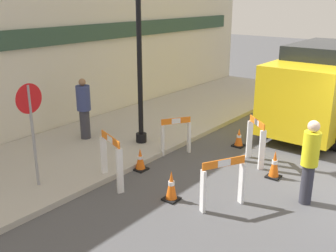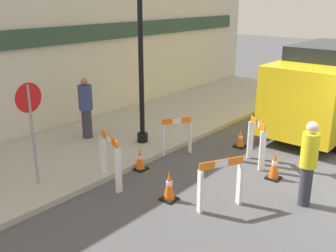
% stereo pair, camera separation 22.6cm
% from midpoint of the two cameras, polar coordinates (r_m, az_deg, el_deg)
% --- Properties ---
extents(sidewalk_slab, '(18.00, 3.69, 0.13)m').
position_cam_midpoint_polar(sidewalk_slab, '(11.70, -5.86, -0.75)').
color(sidewalk_slab, '#ADA89E').
rests_on(sidewalk_slab, ground_plane).
extents(storefront_facade, '(18.00, 0.22, 5.50)m').
position_cam_midpoint_polar(storefront_facade, '(12.53, -12.77, 12.79)').
color(storefront_facade, beige).
rests_on(storefront_facade, ground_plane).
extents(streetlamp_post, '(0.44, 0.44, 5.17)m').
position_cam_midpoint_polar(streetlamp_post, '(9.98, -4.98, 15.86)').
color(streetlamp_post, black).
rests_on(streetlamp_post, sidewalk_slab).
extents(stop_sign, '(0.60, 0.07, 2.15)m').
position_cam_midpoint_polar(stop_sign, '(8.25, -19.98, 1.01)').
color(stop_sign, gray).
rests_on(stop_sign, sidewalk_slab).
extents(barricade_0, '(0.73, 0.53, 0.97)m').
position_cam_midpoint_polar(barricade_0, '(9.98, 0.50, -1.29)').
color(barricade_0, white).
rests_on(barricade_0, ground_plane).
extents(barricade_1, '(0.43, 0.87, 1.13)m').
position_cam_midpoint_polar(barricade_1, '(8.40, -9.00, -4.73)').
color(barricade_1, white).
rests_on(barricade_1, ground_plane).
extents(barricade_2, '(0.87, 0.54, 1.00)m').
position_cam_midpoint_polar(barricade_2, '(7.54, 7.13, -7.97)').
color(barricade_2, white).
rests_on(barricade_2, ground_plane).
extents(barricade_3, '(0.61, 0.69, 1.11)m').
position_cam_midpoint_polar(barricade_3, '(9.61, 11.96, -2.03)').
color(barricade_3, white).
rests_on(barricade_3, ground_plane).
extents(traffic_cone_0, '(0.30, 0.30, 0.65)m').
position_cam_midpoint_polar(traffic_cone_0, '(9.05, 14.51, -5.45)').
color(traffic_cone_0, black).
rests_on(traffic_cone_0, ground_plane).
extents(traffic_cone_1, '(0.30, 0.30, 0.54)m').
position_cam_midpoint_polar(traffic_cone_1, '(9.19, -4.75, -4.89)').
color(traffic_cone_1, black).
rests_on(traffic_cone_1, ground_plane).
extents(traffic_cone_2, '(0.30, 0.30, 0.50)m').
position_cam_midpoint_polar(traffic_cone_2, '(10.73, 9.66, -1.73)').
color(traffic_cone_2, black).
rests_on(traffic_cone_2, ground_plane).
extents(traffic_cone_3, '(0.30, 0.30, 0.64)m').
position_cam_midpoint_polar(traffic_cone_3, '(7.84, -0.34, -8.70)').
color(traffic_cone_3, black).
rests_on(traffic_cone_3, ground_plane).
extents(person_worker, '(0.35, 0.35, 1.70)m').
position_cam_midpoint_polar(person_worker, '(7.91, 19.11, -4.61)').
color(person_worker, '#33333D').
rests_on(person_worker, ground_plane).
extents(person_pedestrian, '(0.43, 0.43, 1.67)m').
position_cam_midpoint_polar(person_pedestrian, '(10.90, -12.70, 2.70)').
color(person_pedestrian, '#33333D').
rests_on(person_pedestrian, sidewalk_slab).
extents(work_van, '(5.37, 2.16, 2.57)m').
position_cam_midpoint_polar(work_van, '(12.68, 21.40, 5.79)').
color(work_van, yellow).
rests_on(work_van, ground_plane).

